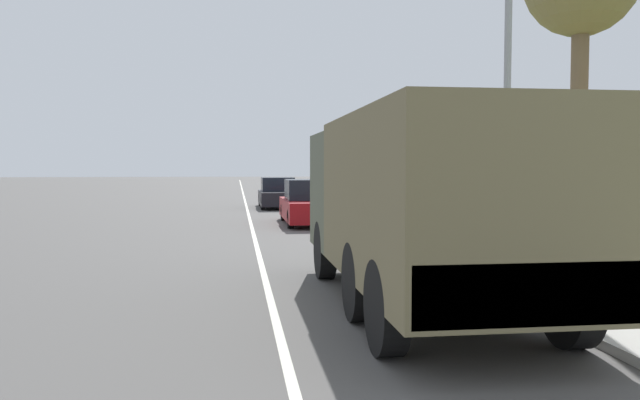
{
  "coord_description": "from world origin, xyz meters",
  "views": [
    {
      "loc": [
        -0.52,
        3.62,
        2.1
      ],
      "look_at": [
        0.88,
        14.04,
        1.53
      ],
      "focal_mm": 35.0,
      "sensor_mm": 36.0,
      "label": 1
    }
  ],
  "objects_px": {
    "car_second_ahead": "(278,194)",
    "lamp_post": "(497,55)",
    "car_nearest_ahead": "(308,204)",
    "pickup_truck": "(608,219)",
    "military_truck": "(422,199)"
  },
  "relations": [
    {
      "from": "car_nearest_ahead",
      "to": "pickup_truck",
      "type": "relative_size",
      "value": 0.94
    },
    {
      "from": "pickup_truck",
      "to": "military_truck",
      "type": "bearing_deg",
      "value": -143.54
    },
    {
      "from": "military_truck",
      "to": "car_second_ahead",
      "type": "relative_size",
      "value": 1.57
    },
    {
      "from": "car_nearest_ahead",
      "to": "car_second_ahead",
      "type": "relative_size",
      "value": 1.05
    },
    {
      "from": "car_nearest_ahead",
      "to": "lamp_post",
      "type": "xyz_separation_m",
      "value": [
        2.48,
        -10.81,
        3.53
      ]
    },
    {
      "from": "military_truck",
      "to": "car_second_ahead",
      "type": "height_order",
      "value": "military_truck"
    },
    {
      "from": "car_second_ahead",
      "to": "pickup_truck",
      "type": "distance_m",
      "value": 19.5
    },
    {
      "from": "car_second_ahead",
      "to": "lamp_post",
      "type": "bearing_deg",
      "value": -81.45
    },
    {
      "from": "car_nearest_ahead",
      "to": "pickup_truck",
      "type": "height_order",
      "value": "pickup_truck"
    },
    {
      "from": "military_truck",
      "to": "lamp_post",
      "type": "relative_size",
      "value": 1.04
    },
    {
      "from": "military_truck",
      "to": "car_nearest_ahead",
      "type": "xyz_separation_m",
      "value": [
        -0.15,
        13.56,
        -0.89
      ]
    },
    {
      "from": "car_second_ahead",
      "to": "pickup_truck",
      "type": "relative_size",
      "value": 0.89
    },
    {
      "from": "car_second_ahead",
      "to": "lamp_post",
      "type": "relative_size",
      "value": 0.66
    },
    {
      "from": "pickup_truck",
      "to": "car_nearest_ahead",
      "type": "bearing_deg",
      "value": 121.43
    },
    {
      "from": "car_second_ahead",
      "to": "lamp_post",
      "type": "xyz_separation_m",
      "value": [
        2.98,
        -19.86,
        3.56
      ]
    }
  ]
}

